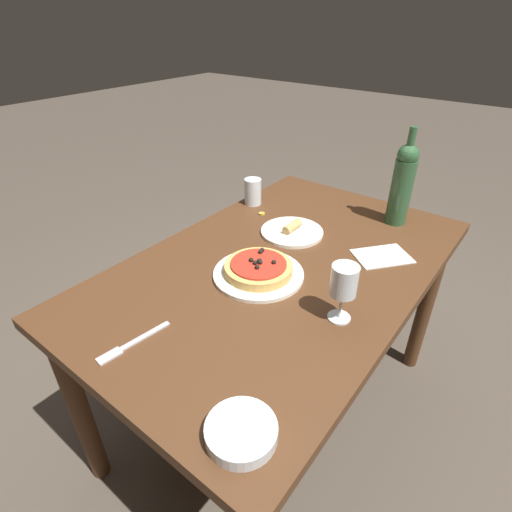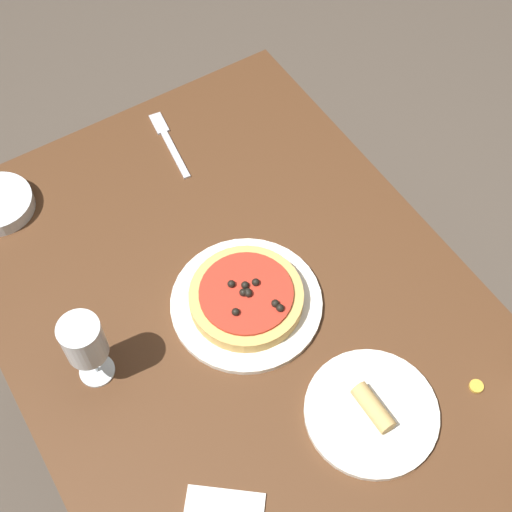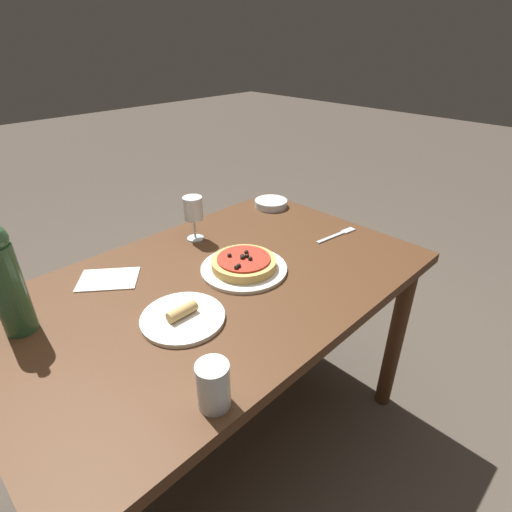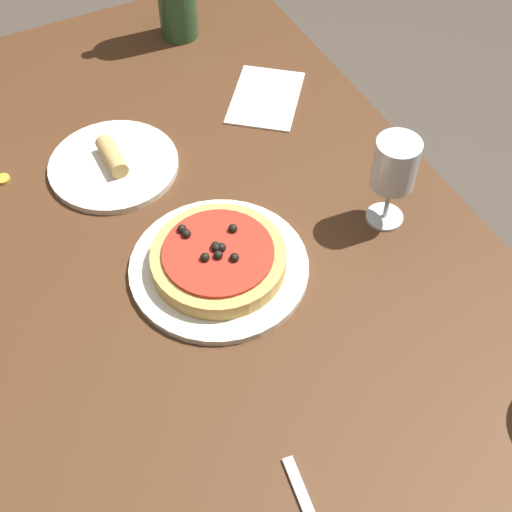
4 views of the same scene
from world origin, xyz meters
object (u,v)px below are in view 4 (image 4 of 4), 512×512
at_px(dinner_plate, 219,267).
at_px(wine_glass, 395,166).
at_px(dining_table, 203,258).
at_px(pizza, 218,258).
at_px(bottle_cap, 3,179).
at_px(side_plate, 114,164).

height_order(dinner_plate, wine_glass, wine_glass).
xyz_separation_m(dining_table, pizza, (0.10, -0.01, 0.12)).
distance_m(dining_table, dinner_plate, 0.14).
bearing_deg(dining_table, wine_glass, 64.41).
height_order(dining_table, bottle_cap, bottle_cap).
relative_size(dining_table, bottle_cap, 54.20).
relative_size(dinner_plate, wine_glass, 1.69).
distance_m(dinner_plate, bottle_cap, 0.42).
xyz_separation_m(dining_table, side_plate, (-0.18, -0.08, 0.10)).
bearing_deg(bottle_cap, dinner_plate, 35.61).
height_order(dinner_plate, side_plate, side_plate).
distance_m(dining_table, pizza, 0.16).
bearing_deg(dinner_plate, pizza, -164.12).
distance_m(wine_glass, bottle_cap, 0.65).
relative_size(pizza, wine_glass, 1.26).
relative_size(wine_glass, bottle_cap, 6.71).
bearing_deg(dinner_plate, side_plate, -166.90).
relative_size(pizza, bottle_cap, 8.47).
height_order(pizza, wine_glass, wine_glass).
bearing_deg(dinner_plate, dining_table, 171.97).
relative_size(dinner_plate, side_plate, 1.23).
relative_size(dining_table, dinner_plate, 4.78).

